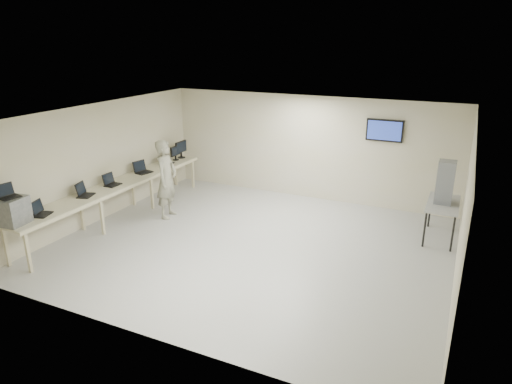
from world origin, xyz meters
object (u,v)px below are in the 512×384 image
at_px(workbench, 118,187).
at_px(side_table, 443,206).
at_px(equipment_box, 13,211).
at_px(soldier, 167,179).

distance_m(workbench, side_table, 7.49).
bearing_deg(equipment_box, soldier, 65.15).
relative_size(equipment_box, side_table, 0.37).
xyz_separation_m(equipment_box, side_table, (7.25, 4.85, -0.39)).
bearing_deg(workbench, soldier, 32.79).
distance_m(workbench, equipment_box, 2.77).
xyz_separation_m(equipment_box, soldier, (1.05, 3.38, -0.19)).
height_order(soldier, side_table, soldier).
height_order(workbench, side_table, workbench).
xyz_separation_m(workbench, side_table, (7.19, 2.10, -0.06)).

